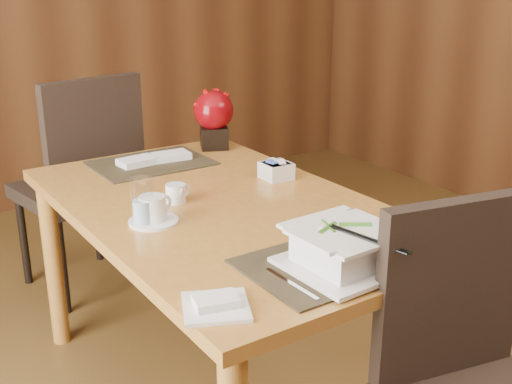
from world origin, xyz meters
TOP-DOWN VIEW (x-y plane):
  - dining_table at (0.00, 0.60)m, footprint 0.90×1.50m
  - placemat_near at (0.00, 0.05)m, footprint 0.45×0.33m
  - placemat_far at (0.00, 1.15)m, footprint 0.45×0.33m
  - soup_setting at (0.01, 0.01)m, footprint 0.29×0.29m
  - coffee_cup at (-0.26, 0.57)m, footprint 0.15×0.15m
  - water_glass at (-0.30, 0.57)m, footprint 0.09×0.09m
  - creamer_jug at (-0.12, 0.70)m, footprint 0.10×0.10m
  - sugar_caddy at (0.30, 0.72)m, footprint 0.10×0.10m
  - berry_decor at (0.33, 1.21)m, footprint 0.17×0.17m
  - napkins_far at (0.03, 1.15)m, footprint 0.29×0.11m
  - bread_plate at (-0.37, 0.01)m, footprint 0.20×0.20m
  - near_chair at (0.19, -0.29)m, footprint 0.53×0.53m
  - far_chair at (-0.11, 1.65)m, footprint 0.56×0.56m

SIDE VIEW (x-z plane):
  - near_chair at x=0.19m, z-range 0.06..1.02m
  - far_chair at x=-0.11m, z-range 0.07..1.12m
  - dining_table at x=0.00m, z-range 0.28..1.03m
  - placemat_near at x=0.00m, z-range 0.75..0.76m
  - placemat_far at x=0.00m, z-range 0.75..0.76m
  - bread_plate at x=-0.37m, z-range 0.75..0.76m
  - napkins_far at x=0.03m, z-range 0.76..0.78m
  - sugar_caddy at x=0.30m, z-range 0.75..0.81m
  - creamer_jug at x=-0.12m, z-range 0.75..0.81m
  - coffee_cup at x=-0.26m, z-range 0.74..0.83m
  - soup_setting at x=0.01m, z-range 0.75..0.86m
  - water_glass at x=-0.30m, z-range 0.75..0.90m
  - berry_decor at x=0.33m, z-range 0.77..1.02m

